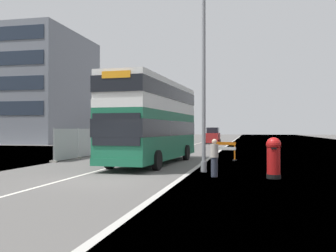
{
  "coord_description": "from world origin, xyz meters",
  "views": [
    {
      "loc": [
        5.92,
        -14.13,
        2.02
      ],
      "look_at": [
        1.77,
        5.21,
        2.2
      ],
      "focal_mm": 40.76,
      "sensor_mm": 36.0,
      "label": 1
    }
  ],
  "objects_px": {
    "car_oncoming_near": "(161,139)",
    "lamppost_foreground": "(204,84)",
    "car_receding_far": "(213,136)",
    "pedestrian_at_kerb": "(214,158)",
    "double_decker_bus": "(154,120)",
    "red_pillar_postbox": "(274,156)",
    "car_receding_mid": "(170,137)",
    "roadworks_barrier": "(225,149)"
  },
  "relations": [
    {
      "from": "double_decker_bus",
      "to": "car_receding_far",
      "type": "height_order",
      "value": "double_decker_bus"
    },
    {
      "from": "double_decker_bus",
      "to": "red_pillar_postbox",
      "type": "relative_size",
      "value": 6.64
    },
    {
      "from": "car_oncoming_near",
      "to": "lamppost_foreground",
      "type": "bearing_deg",
      "value": -72.02
    },
    {
      "from": "roadworks_barrier",
      "to": "car_oncoming_near",
      "type": "distance_m",
      "value": 17.91
    },
    {
      "from": "pedestrian_at_kerb",
      "to": "red_pillar_postbox",
      "type": "bearing_deg",
      "value": -0.95
    },
    {
      "from": "car_oncoming_near",
      "to": "pedestrian_at_kerb",
      "type": "relative_size",
      "value": 2.65
    },
    {
      "from": "red_pillar_postbox",
      "to": "roadworks_barrier",
      "type": "height_order",
      "value": "red_pillar_postbox"
    },
    {
      "from": "lamppost_foreground",
      "to": "car_receding_mid",
      "type": "relative_size",
      "value": 2.02
    },
    {
      "from": "lamppost_foreground",
      "to": "car_receding_far",
      "type": "distance_m",
      "value": 35.8
    },
    {
      "from": "car_oncoming_near",
      "to": "car_receding_far",
      "type": "bearing_deg",
      "value": 69.57
    },
    {
      "from": "car_receding_far",
      "to": "pedestrian_at_kerb",
      "type": "xyz_separation_m",
      "value": [
        3.57,
        -37.29,
        -0.26
      ]
    },
    {
      "from": "pedestrian_at_kerb",
      "to": "car_oncoming_near",
      "type": "bearing_deg",
      "value": 108.18
    },
    {
      "from": "double_decker_bus",
      "to": "roadworks_barrier",
      "type": "height_order",
      "value": "double_decker_bus"
    },
    {
      "from": "roadworks_barrier",
      "to": "car_receding_mid",
      "type": "height_order",
      "value": "car_receding_mid"
    },
    {
      "from": "double_decker_bus",
      "to": "pedestrian_at_kerb",
      "type": "relative_size",
      "value": 6.98
    },
    {
      "from": "lamppost_foreground",
      "to": "pedestrian_at_kerb",
      "type": "xyz_separation_m",
      "value": [
        0.66,
        -1.74,
        -3.38
      ]
    },
    {
      "from": "car_receding_mid",
      "to": "car_receding_far",
      "type": "bearing_deg",
      "value": 51.3
    },
    {
      "from": "double_decker_bus",
      "to": "roadworks_barrier",
      "type": "xyz_separation_m",
      "value": [
        3.96,
        3.45,
        -1.82
      ]
    },
    {
      "from": "lamppost_foreground",
      "to": "roadworks_barrier",
      "type": "bearing_deg",
      "value": 85.55
    },
    {
      "from": "roadworks_barrier",
      "to": "car_receding_mid",
      "type": "bearing_deg",
      "value": 110.47
    },
    {
      "from": "car_oncoming_near",
      "to": "pedestrian_at_kerb",
      "type": "height_order",
      "value": "car_oncoming_near"
    },
    {
      "from": "double_decker_bus",
      "to": "pedestrian_at_kerb",
      "type": "xyz_separation_m",
      "value": [
        4.06,
        -5.48,
        -1.75
      ]
    },
    {
      "from": "car_receding_mid",
      "to": "lamppost_foreground",
      "type": "bearing_deg",
      "value": -75.25
    },
    {
      "from": "roadworks_barrier",
      "to": "car_oncoming_near",
      "type": "xyz_separation_m",
      "value": [
        -8.08,
        15.98,
        0.25
      ]
    },
    {
      "from": "lamppost_foreground",
      "to": "car_receding_far",
      "type": "relative_size",
      "value": 2.15
    },
    {
      "from": "car_oncoming_near",
      "to": "car_receding_far",
      "type": "xyz_separation_m",
      "value": [
        4.61,
        12.38,
        0.08
      ]
    },
    {
      "from": "double_decker_bus",
      "to": "red_pillar_postbox",
      "type": "xyz_separation_m",
      "value": [
        6.5,
        -5.52,
        -1.63
      ]
    },
    {
      "from": "car_oncoming_near",
      "to": "red_pillar_postbox",
      "type": "bearing_deg",
      "value": -66.95
    },
    {
      "from": "double_decker_bus",
      "to": "red_pillar_postbox",
      "type": "distance_m",
      "value": 8.68
    },
    {
      "from": "red_pillar_postbox",
      "to": "car_oncoming_near",
      "type": "bearing_deg",
      "value": 113.05
    },
    {
      "from": "car_oncoming_near",
      "to": "car_receding_mid",
      "type": "xyz_separation_m",
      "value": [
        -0.24,
        6.32,
        0.04
      ]
    },
    {
      "from": "double_decker_bus",
      "to": "red_pillar_postbox",
      "type": "bearing_deg",
      "value": -40.37
    },
    {
      "from": "double_decker_bus",
      "to": "car_oncoming_near",
      "type": "distance_m",
      "value": 19.93
    },
    {
      "from": "car_receding_far",
      "to": "pedestrian_at_kerb",
      "type": "bearing_deg",
      "value": -84.53
    },
    {
      "from": "pedestrian_at_kerb",
      "to": "lamppost_foreground",
      "type": "bearing_deg",
      "value": 110.76
    },
    {
      "from": "car_oncoming_near",
      "to": "car_receding_mid",
      "type": "distance_m",
      "value": 6.32
    },
    {
      "from": "double_decker_bus",
      "to": "roadworks_barrier",
      "type": "bearing_deg",
      "value": 41.06
    },
    {
      "from": "car_receding_mid",
      "to": "roadworks_barrier",
      "type": "bearing_deg",
      "value": -69.53
    },
    {
      "from": "lamppost_foreground",
      "to": "pedestrian_at_kerb",
      "type": "relative_size",
      "value": 5.47
    },
    {
      "from": "red_pillar_postbox",
      "to": "roadworks_barrier",
      "type": "bearing_deg",
      "value": 105.77
    },
    {
      "from": "roadworks_barrier",
      "to": "pedestrian_at_kerb",
      "type": "distance_m",
      "value": 8.93
    },
    {
      "from": "lamppost_foreground",
      "to": "car_receding_far",
      "type": "height_order",
      "value": "lamppost_foreground"
    }
  ]
}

